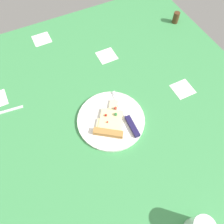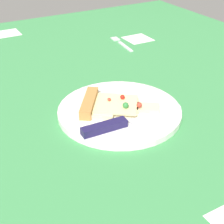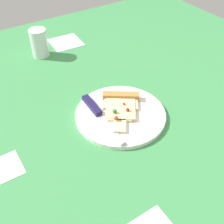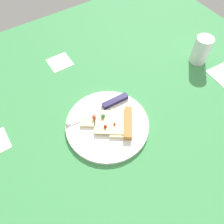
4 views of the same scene
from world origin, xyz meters
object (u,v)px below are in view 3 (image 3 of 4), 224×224
at_px(pizza_slice, 121,106).
at_px(knife, 99,114).
at_px(napkin, 66,42).
at_px(drinking_glass, 39,43).
at_px(plate, 120,115).

bearing_deg(pizza_slice, knife, 31.01).
bearing_deg(pizza_slice, napkin, -60.58).
distance_m(pizza_slice, napkin, 0.52).
relative_size(drinking_glass, napkin, 0.87).
bearing_deg(knife, napkin, -102.28).
bearing_deg(napkin, knife, -14.49).
relative_size(knife, drinking_glass, 2.13).
distance_m(drinking_glass, napkin, 0.15).
distance_m(plate, knife, 0.07).
bearing_deg(drinking_glass, knife, 0.27).
relative_size(knife, napkin, 1.85).
xyz_separation_m(knife, drinking_glass, (-0.46, -0.00, 0.04)).
relative_size(plate, drinking_glass, 2.52).
bearing_deg(plate, pizza_slice, 144.95).
bearing_deg(napkin, pizza_slice, -5.97).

